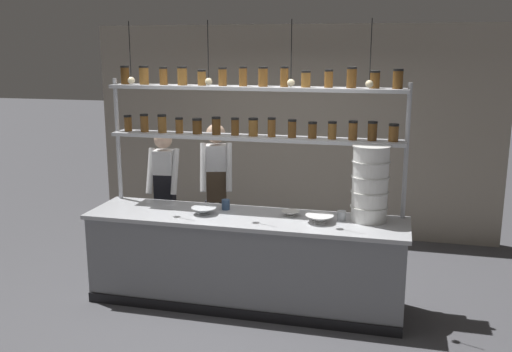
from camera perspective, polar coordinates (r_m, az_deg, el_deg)
ground_plane at (r=5.97m, az=-1.07°, el=-12.51°), size 40.00×40.00×0.00m
back_wall at (r=7.86m, az=3.55°, el=4.51°), size 5.58×0.12×2.85m
prep_counter at (r=5.79m, az=-1.09°, el=-8.40°), size 3.18×0.76×0.92m
spice_shelf_unit at (r=5.75m, az=-0.24°, el=6.10°), size 3.06×0.28×2.37m
chef_left at (r=6.68m, az=-9.11°, el=-1.39°), size 0.38×0.30×1.63m
chef_center at (r=6.53m, az=-3.97°, el=-1.06°), size 0.41×0.34×1.71m
container_stack at (r=5.51m, az=11.34°, el=-0.73°), size 0.36×0.36×0.73m
prep_bowl_near_left at (r=5.46m, az=6.36°, el=-4.29°), size 0.27×0.27×0.07m
prep_bowl_center_front at (r=5.72m, az=-5.24°, el=-3.49°), size 0.25×0.25×0.07m
prep_bowl_center_back at (r=5.65m, az=3.47°, el=-3.76°), size 0.18×0.18×0.05m
serving_cup_front at (r=5.86m, az=-3.04°, el=-2.87°), size 0.08×0.08×0.10m
serving_cup_by_board at (r=5.55m, az=8.54°, el=-3.94°), size 0.09×0.09×0.09m
pendant_light_row at (r=5.40m, az=-0.94°, el=9.66°), size 2.38×0.07×0.60m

